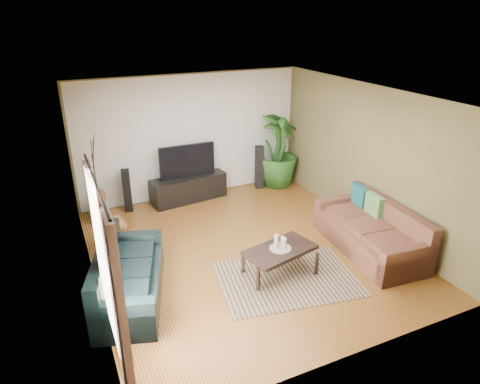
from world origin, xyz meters
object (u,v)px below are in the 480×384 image
sofa_right (370,228)px  speaker_right (259,167)px  tv_stand (189,188)px  television (187,161)px  potted_plant (278,150)px  vase (98,198)px  sofa_left (130,273)px  speaker_left (127,191)px  pedestal (100,212)px  coffee_table (280,261)px  side_table (111,236)px

sofa_right → speaker_right: bearing=-167.4°
tv_stand → television: (0.00, 0.00, 0.64)m
potted_plant → vase: 4.15m
speaker_right → vase: (-3.65, -0.19, -0.03)m
sofa_left → speaker_left: speaker_left is taller
tv_stand → pedestal: 1.93m
sofa_left → vase: bearing=18.5°
pedestal → vase: vase is taller
sofa_left → sofa_right: size_ratio=0.90×
speaker_left → tv_stand: bearing=9.2°
coffee_table → sofa_right: bearing=-13.4°
sofa_right → potted_plant: size_ratio=1.24×
coffee_table → side_table: (-2.30, 1.88, 0.02)m
speaker_left → speaker_right: (3.06, 0.00, 0.05)m
sofa_left → potted_plant: (4.07, 3.01, 0.44)m
potted_plant → vase: size_ratio=4.15×
speaker_left → potted_plant: 3.56m
speaker_right → speaker_left: bearing=-163.0°
television → speaker_right: bearing=0.0°
vase → television: bearing=5.7°
potted_plant → side_table: 4.40m
sofa_left → television: television is taller
tv_stand → side_table: 2.39m
tv_stand → speaker_right: (1.74, 0.00, 0.23)m
sofa_right → pedestal: size_ratio=6.59×
tv_stand → television: television is taller
coffee_table → speaker_right: (1.33, 3.34, 0.28)m
potted_plant → speaker_left: bearing=180.0°
sofa_right → pedestal: bearing=-122.5°
potted_plant → coffee_table: bearing=-118.3°
tv_stand → sofa_left: bearing=-129.3°
television → coffee_table: bearing=-83.0°
speaker_right → sofa_right: bearing=-65.5°
vase → pedestal: bearing=0.0°
coffee_table → television: size_ratio=0.92×
coffee_table → vase: (-2.33, 3.15, 0.25)m
potted_plant → vase: bearing=-177.3°
sofa_left → pedestal: size_ratio=5.93×
speaker_left → vase: bearing=-152.9°
pedestal → vase: size_ratio=0.78×
coffee_table → side_table: 2.97m
coffee_table → pedestal: coffee_table is taller
speaker_left → pedestal: speaker_left is taller
television → side_table: bearing=-142.3°
speaker_right → side_table: (-3.63, -1.46, -0.25)m
sofa_left → vase: size_ratio=4.63×
sofa_right → coffee_table: bearing=-84.9°
sofa_left → sofa_right: bearing=-77.3°
speaker_left → sofa_left: bearing=-91.0°
speaker_left → speaker_right: bearing=9.2°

